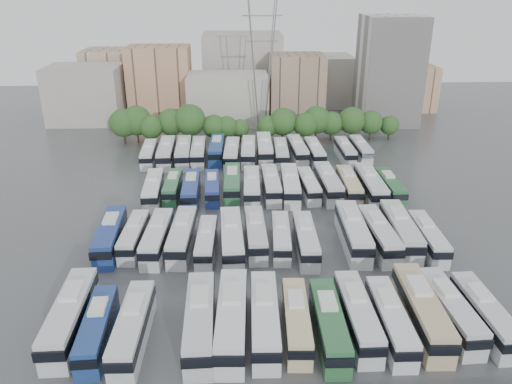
{
  "coord_description": "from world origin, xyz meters",
  "views": [
    {
      "loc": [
        -4.14,
        -65.79,
        33.92
      ],
      "look_at": [
        -1.14,
        6.4,
        3.0
      ],
      "focal_mm": 35.0,
      "sensor_mm": 36.0,
      "label": 1
    }
  ],
  "objects_px": {
    "bus_r0_s1": "(97,328)",
    "bus_r2_s6": "(252,186)",
    "bus_r3_s5": "(232,153)",
    "bus_r3_s9": "(297,150)",
    "bus_r2_s5": "(232,183)",
    "bus_r2_s7": "(271,184)",
    "bus_r1_s1": "(134,236)",
    "bus_r3_s8": "(281,152)",
    "bus_r3_s6": "(248,151)",
    "bus_r3_s1": "(166,152)",
    "bus_r0_s4": "(200,321)",
    "bus_r3_s13": "(361,149)",
    "bus_r1_s11": "(379,234)",
    "bus_r2_s13": "(390,186)",
    "bus_r3_s7": "(265,149)",
    "bus_r0_s7": "(296,320)",
    "bus_r1_s13": "(428,237)",
    "bus_r0_s11": "(422,310)",
    "bus_r3_s10": "(315,152)",
    "bus_r2_s2": "(173,186)",
    "bus_r1_s3": "(182,235)",
    "bus_r2_s3": "(191,189)",
    "bus_r1_s6": "(256,233)",
    "bus_r0_s5": "(232,318)",
    "bus_r0_s9": "(357,315)",
    "bus_r0_s2": "(133,327)",
    "bus_r1_s10": "(353,231)",
    "bus_r1_s12": "(400,230)",
    "bus_r3_s4": "(217,149)",
    "bus_r2_s8": "(290,185)",
    "bus_r2_s9": "(308,185)",
    "bus_r0_s10": "(390,320)",
    "bus_r3_s3": "(198,152)",
    "bus_r2_s10": "(328,183)",
    "apartment_tower": "(389,71)",
    "bus_r0_s13": "(484,314)",
    "bus_r0_s12": "(450,310)",
    "bus_r1_s2": "(157,237)",
    "bus_r2_s1": "(153,189)",
    "bus_r2_s12": "(370,185)",
    "bus_r2_s11": "(349,185)",
    "bus_r3_s12": "(345,151)",
    "bus_r1_s5": "(232,238)",
    "bus_r1_s7": "(281,237)",
    "bus_r1_s8": "(306,239)",
    "bus_r1_s4": "(206,242)",
    "bus_r0_s0": "(70,316)",
    "bus_r2_s4": "(212,187)"
  },
  "relations": [
    {
      "from": "bus_r0_s4",
      "to": "bus_r2_s2",
      "type": "bearing_deg",
      "value": 99.09
    },
    {
      "from": "bus_r0_s0",
      "to": "bus_r1_s3",
      "type": "relative_size",
      "value": 1.06
    },
    {
      "from": "bus_r2_s8",
      "to": "bus_r2_s9",
      "type": "height_order",
      "value": "bus_r2_s8"
    },
    {
      "from": "bus_r0_s11",
      "to": "bus_r2_s11",
      "type": "relative_size",
      "value": 1.12
    },
    {
      "from": "bus_r0_s4",
      "to": "bus_r2_s1",
      "type": "height_order",
      "value": "bus_r0_s4"
    },
    {
      "from": "bus_r3_s6",
      "to": "bus_r2_s7",
      "type": "bearing_deg",
      "value": -76.71
    },
    {
      "from": "bus_r2_s9",
      "to": "bus_r3_s8",
      "type": "height_order",
      "value": "bus_r3_s8"
    },
    {
      "from": "bus_r2_s13",
      "to": "bus_r3_s7",
      "type": "bearing_deg",
      "value": 134.39
    },
    {
      "from": "apartment_tower",
      "to": "bus_r3_s5",
      "type": "distance_m",
      "value": 50.01
    },
    {
      "from": "bus_r1_s5",
      "to": "bus_r3_s4",
      "type": "bearing_deg",
      "value": 92.48
    },
    {
      "from": "bus_r0_s1",
      "to": "bus_r2_s6",
      "type": "xyz_separation_m",
      "value": [
        16.71,
        36.12,
        0.13
      ]
    },
    {
      "from": "bus_r0_s4",
      "to": "bus_r3_s13",
      "type": "height_order",
      "value": "bus_r0_s4"
    },
    {
      "from": "bus_r3_s1",
      "to": "bus_r0_s4",
      "type": "bearing_deg",
      "value": -81.42
    },
    {
      "from": "bus_r2_s1",
      "to": "bus_r3_s1",
      "type": "distance_m",
      "value": 18.49
    },
    {
      "from": "bus_r2_s4",
      "to": "bus_r0_s5",
      "type": "bearing_deg",
      "value": -86.94
    },
    {
      "from": "bus_r0_s2",
      "to": "bus_r1_s10",
      "type": "relative_size",
      "value": 0.9
    },
    {
      "from": "bus_r3_s13",
      "to": "bus_r1_s11",
      "type": "bearing_deg",
      "value": -100.5
    },
    {
      "from": "bus_r2_s10",
      "to": "apartment_tower",
      "type": "bearing_deg",
      "value": 61.94
    },
    {
      "from": "bus_r1_s1",
      "to": "bus_r3_s8",
      "type": "distance_m",
      "value": 41.27
    },
    {
      "from": "bus_r2_s7",
      "to": "bus_r1_s7",
      "type": "bearing_deg",
      "value": -90.6
    },
    {
      "from": "bus_r0_s10",
      "to": "bus_r1_s3",
      "type": "relative_size",
      "value": 0.94
    },
    {
      "from": "bus_r2_s5",
      "to": "bus_r2_s7",
      "type": "bearing_deg",
      "value": -6.37
    },
    {
      "from": "bus_r1_s11",
      "to": "bus_r3_s9",
      "type": "height_order",
      "value": "bus_r1_s11"
    },
    {
      "from": "bus_r1_s3",
      "to": "bus_r2_s3",
      "type": "distance_m",
      "value": 16.46
    },
    {
      "from": "bus_r1_s2",
      "to": "bus_r3_s5",
      "type": "relative_size",
      "value": 0.97
    },
    {
      "from": "bus_r0_s11",
      "to": "bus_r3_s10",
      "type": "bearing_deg",
      "value": 95.5
    },
    {
      "from": "bus_r1_s4",
      "to": "bus_r2_s10",
      "type": "distance_m",
      "value": 27.51
    },
    {
      "from": "bus_r2_s13",
      "to": "bus_r1_s12",
      "type": "bearing_deg",
      "value": -101.82
    },
    {
      "from": "bus_r3_s5",
      "to": "bus_r3_s9",
      "type": "bearing_deg",
      "value": 9.98
    },
    {
      "from": "bus_r1_s2",
      "to": "bus_r2_s5",
      "type": "height_order",
      "value": "bus_r2_s5"
    },
    {
      "from": "bus_r1_s6",
      "to": "bus_r1_s13",
      "type": "distance_m",
      "value": 23.29
    },
    {
      "from": "bus_r2_s5",
      "to": "bus_r3_s7",
      "type": "bearing_deg",
      "value": 70.6
    },
    {
      "from": "bus_r0_s2",
      "to": "bus_r1_s13",
      "type": "relative_size",
      "value": 1.07
    },
    {
      "from": "bus_r0_s1",
      "to": "bus_r1_s1",
      "type": "bearing_deg",
      "value": 87.08
    },
    {
      "from": "bus_r0_s1",
      "to": "bus_r3_s5",
      "type": "height_order",
      "value": "bus_r3_s5"
    },
    {
      "from": "bus_r0_s13",
      "to": "bus_r0_s12",
      "type": "bearing_deg",
      "value": 165.75
    },
    {
      "from": "bus_r0_s7",
      "to": "bus_r1_s13",
      "type": "bearing_deg",
      "value": 43.15
    },
    {
      "from": "bus_r0_s1",
      "to": "bus_r2_s12",
      "type": "relative_size",
      "value": 0.84
    },
    {
      "from": "bus_r2_s10",
      "to": "bus_r2_s11",
      "type": "distance_m",
      "value": 3.54
    },
    {
      "from": "bus_r1_s12",
      "to": "bus_r3_s4",
      "type": "bearing_deg",
      "value": 127.97
    },
    {
      "from": "bus_r1_s3",
      "to": "bus_r3_s12",
      "type": "xyz_separation_m",
      "value": [
        29.67,
        35.59,
        -0.18
      ]
    },
    {
      "from": "bus_r2_s3",
      "to": "bus_r3_s1",
      "type": "bearing_deg",
      "value": 107.89
    },
    {
      "from": "bus_r2_s8",
      "to": "bus_r1_s6",
      "type": "bearing_deg",
      "value": -108.61
    },
    {
      "from": "bus_r0_s10",
      "to": "bus_r0_s12",
      "type": "relative_size",
      "value": 0.97
    },
    {
      "from": "bus_r2_s12",
      "to": "bus_r2_s13",
      "type": "bearing_deg",
      "value": 4.21
    },
    {
      "from": "bus_r0_s10",
      "to": "bus_r2_s13",
      "type": "height_order",
      "value": "bus_r0_s10"
    },
    {
      "from": "bus_r0_s5",
      "to": "bus_r0_s9",
      "type": "distance_m",
      "value": 13.0
    },
    {
      "from": "bus_r1_s8",
      "to": "bus_r2_s1",
      "type": "bearing_deg",
      "value": 142.6
    },
    {
      "from": "bus_r0_s2",
      "to": "bus_r3_s3",
      "type": "height_order",
      "value": "bus_r0_s2"
    },
    {
      "from": "bus_r0_s7",
      "to": "bus_r3_s6",
      "type": "height_order",
      "value": "bus_r3_s6"
    }
  ]
}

